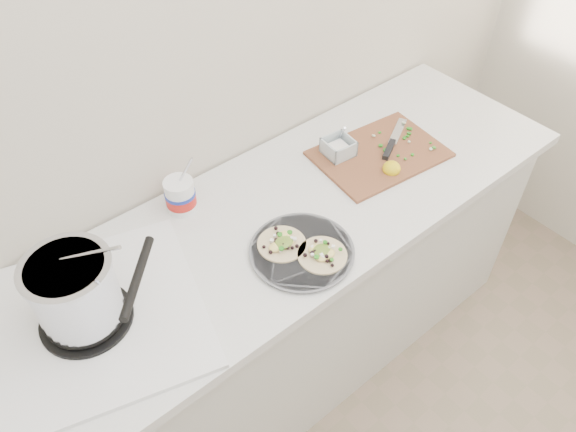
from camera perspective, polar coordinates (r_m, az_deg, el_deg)
counter at (r=2.07m, az=-4.33°, el=-10.51°), size 2.44×0.66×0.90m
stove at (r=1.53m, az=-20.41°, el=-8.18°), size 0.72×0.69×0.28m
taco_plate at (r=1.65m, az=1.41°, el=-3.41°), size 0.31×0.31×0.04m
tub at (r=1.78m, az=-10.84°, el=2.31°), size 0.10×0.10×0.22m
cutboard at (r=2.01m, az=8.97°, el=6.58°), size 0.47×0.36×0.07m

